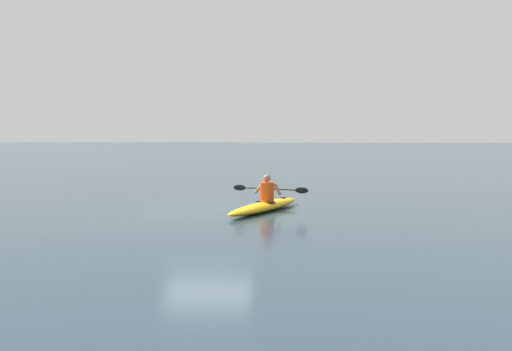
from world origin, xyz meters
The scene contains 3 objects.
ground_plane centered at (0.00, 0.00, 0.00)m, with size 160.00×160.00×0.00m, color #233847.
kayak centered at (-1.65, 0.26, 0.13)m, with size 2.18×4.15×0.26m.
kayaker centered at (-1.71, 0.11, 0.57)m, with size 2.19×0.93×0.75m.
Camera 1 is at (-2.59, 18.88, 2.38)m, focal length 46.83 mm.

